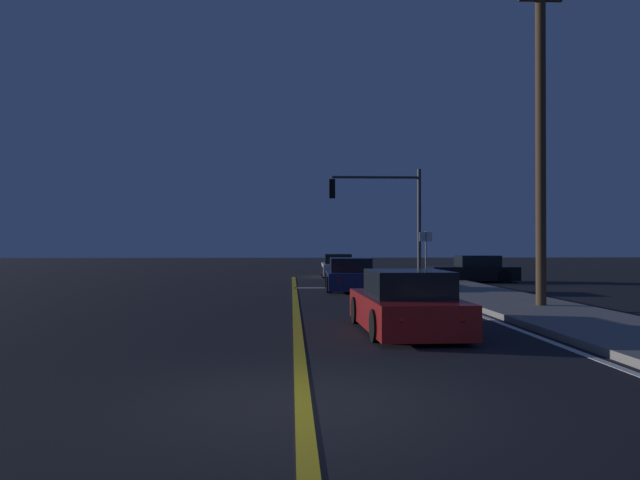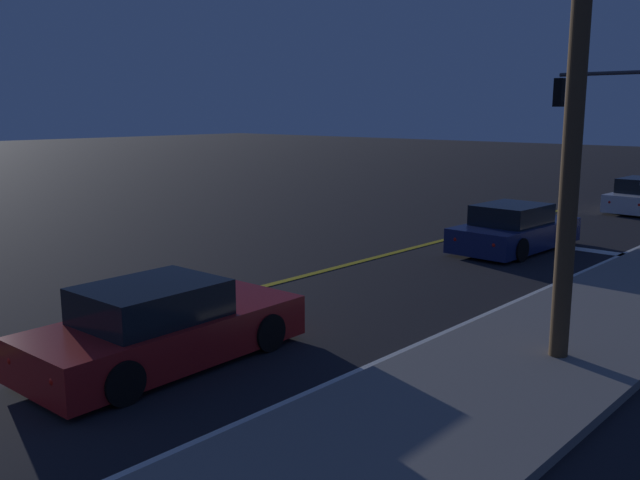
{
  "view_description": "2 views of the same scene",
  "coord_description": "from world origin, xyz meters",
  "px_view_note": "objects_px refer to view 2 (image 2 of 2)",
  "views": [
    {
      "loc": [
        -0.14,
        -7.3,
        1.9
      ],
      "look_at": [
        0.89,
        14.85,
        2.05
      ],
      "focal_mm": 34.65,
      "sensor_mm": 36.0,
      "label": 1
    },
    {
      "loc": [
        11.18,
        -0.13,
        3.98
      ],
      "look_at": [
        1.95,
        10.1,
        1.37
      ],
      "focal_mm": 38.62,
      "sensor_mm": 36.0,
      "label": 2
    }
  ],
  "objects_px": {
    "car_far_approaching_red": "(163,328)",
    "utility_pole_right": "(581,12)",
    "traffic_signal_near_right": "(640,120)",
    "car_side_waiting_navy": "(514,230)"
  },
  "relations": [
    {
      "from": "car_far_approaching_red",
      "to": "utility_pole_right",
      "type": "distance_m",
      "value": 7.89
    },
    {
      "from": "utility_pole_right",
      "to": "traffic_signal_near_right",
      "type": "bearing_deg",
      "value": 103.17
    },
    {
      "from": "car_side_waiting_navy",
      "to": "utility_pole_right",
      "type": "distance_m",
      "value": 10.44
    },
    {
      "from": "utility_pole_right",
      "to": "car_side_waiting_navy",
      "type": "bearing_deg",
      "value": 120.78
    },
    {
      "from": "traffic_signal_near_right",
      "to": "utility_pole_right",
      "type": "height_order",
      "value": "utility_pole_right"
    },
    {
      "from": "car_far_approaching_red",
      "to": "traffic_signal_near_right",
      "type": "relative_size",
      "value": 0.85
    },
    {
      "from": "car_side_waiting_navy",
      "to": "utility_pole_right",
      "type": "height_order",
      "value": "utility_pole_right"
    },
    {
      "from": "car_side_waiting_navy",
      "to": "utility_pole_right",
      "type": "relative_size",
      "value": 0.44
    },
    {
      "from": "car_far_approaching_red",
      "to": "utility_pole_right",
      "type": "relative_size",
      "value": 0.45
    },
    {
      "from": "traffic_signal_near_right",
      "to": "utility_pole_right",
      "type": "distance_m",
      "value": 12.04
    }
  ]
}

